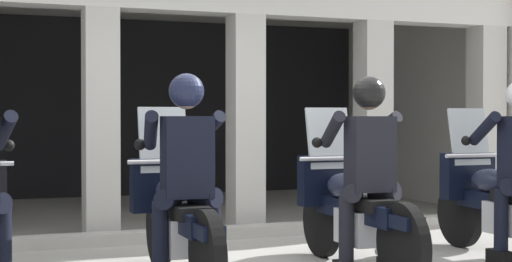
{
  "coord_description": "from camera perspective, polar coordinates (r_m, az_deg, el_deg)",
  "views": [
    {
      "loc": [
        -2.25,
        -5.82,
        1.26
      ],
      "look_at": [
        0.0,
        0.25,
        1.15
      ],
      "focal_mm": 54.6,
      "sensor_mm": 36.0,
      "label": 1
    }
  ],
  "objects": [
    {
      "name": "motorcycle_center_left",
      "position": [
        6.08,
        -5.83,
        -6.19
      ],
      "size": [
        0.62,
        2.04,
        1.35
      ],
      "rotation": [
        0.0,
        0.0,
        0.16
      ],
      "color": "black",
      "rests_on": "ground"
    },
    {
      "name": "kerb_strip",
      "position": [
        8.05,
        -5.01,
        -7.57
      ],
      "size": [
        8.64,
        0.24,
        0.12
      ],
      "primitive_type": "cube",
      "color": "#B7B5AD",
      "rests_on": "ground"
    },
    {
      "name": "station_building",
      "position": [
        10.8,
        -9.1,
        4.39
      ],
      "size": [
        9.14,
        4.92,
        2.99
      ],
      "color": "black",
      "rests_on": "ground"
    },
    {
      "name": "ground_plane",
      "position": [
        9.19,
        -6.01,
        -6.87
      ],
      "size": [
        80.0,
        80.0,
        0.0
      ],
      "primitive_type": "plane",
      "color": "#A8A59E"
    },
    {
      "name": "motorcycle_center_right",
      "position": [
        6.55,
        7.02,
        -5.66
      ],
      "size": [
        0.62,
        2.04,
        1.35
      ],
      "rotation": [
        0.0,
        0.0,
        0.08
      ],
      "color": "black",
      "rests_on": "ground"
    },
    {
      "name": "police_officer_center_left",
      "position": [
        5.76,
        -5.15,
        -2.21
      ],
      "size": [
        0.63,
        0.61,
        1.58
      ],
      "rotation": [
        0.0,
        0.0,
        0.16
      ],
      "color": "black",
      "rests_on": "ground"
    },
    {
      "name": "police_officer_center_right",
      "position": [
        6.27,
        8.21,
        -1.95
      ],
      "size": [
        0.63,
        0.61,
        1.58
      ],
      "rotation": [
        0.0,
        0.0,
        0.08
      ],
      "color": "black",
      "rests_on": "ground"
    },
    {
      "name": "motorcycle_far_right",
      "position": [
        7.36,
        17.33,
        -4.96
      ],
      "size": [
        0.62,
        2.04,
        1.35
      ],
      "rotation": [
        0.0,
        0.0,
        0.2
      ],
      "color": "black",
      "rests_on": "ground"
    }
  ]
}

